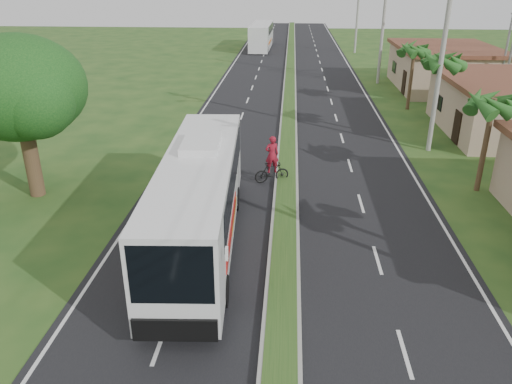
{
  "coord_description": "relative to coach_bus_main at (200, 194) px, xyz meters",
  "views": [
    {
      "loc": [
        0.07,
        -11.3,
        9.87
      ],
      "look_at": [
        -1.19,
        6.95,
        1.8
      ],
      "focal_mm": 35.0,
      "sensor_mm": 36.0,
      "label": 1
    }
  ],
  "objects": [
    {
      "name": "ground",
      "position": [
        3.26,
        -5.77,
        -2.17
      ],
      "size": [
        180.0,
        180.0,
        0.0
      ],
      "primitive_type": "plane",
      "color": "#21471A",
      "rests_on": "ground"
    },
    {
      "name": "road_asphalt",
      "position": [
        3.26,
        14.23,
        -2.16
      ],
      "size": [
        14.0,
        160.0,
        0.02
      ],
      "primitive_type": "cube",
      "color": "black",
      "rests_on": "ground"
    },
    {
      "name": "median_strip",
      "position": [
        3.26,
        14.23,
        -2.06
      ],
      "size": [
        1.2,
        160.0,
        0.18
      ],
      "color": "gray",
      "rests_on": "ground"
    },
    {
      "name": "lane_edge_left",
      "position": [
        -3.44,
        14.23,
        -2.17
      ],
      "size": [
        0.12,
        160.0,
        0.01
      ],
      "primitive_type": "cube",
      "color": "silver",
      "rests_on": "ground"
    },
    {
      "name": "lane_edge_right",
      "position": [
        9.96,
        14.23,
        -2.17
      ],
      "size": [
        0.12,
        160.0,
        0.01
      ],
      "primitive_type": "cube",
      "color": "silver",
      "rests_on": "ground"
    },
    {
      "name": "shop_mid",
      "position": [
        17.26,
        16.23,
        -0.31
      ],
      "size": [
        7.6,
        10.6,
        3.67
      ],
      "color": "tan",
      "rests_on": "ground"
    },
    {
      "name": "shop_far",
      "position": [
        17.26,
        30.23,
        -0.24
      ],
      "size": [
        8.6,
        11.6,
        3.82
      ],
      "color": "tan",
      "rests_on": "ground"
    },
    {
      "name": "palm_verge_b",
      "position": [
        12.66,
        6.23,
        2.19
      ],
      "size": [
        2.4,
        2.4,
        5.05
      ],
      "color": "#473321",
      "rests_on": "ground"
    },
    {
      "name": "palm_verge_c",
      "position": [
        12.06,
        13.23,
        2.96
      ],
      "size": [
        2.4,
        2.4,
        5.85
      ],
      "color": "#473321",
      "rests_on": "ground"
    },
    {
      "name": "palm_verge_d",
      "position": [
        12.56,
        22.23,
        2.38
      ],
      "size": [
        2.4,
        2.4,
        5.25
      ],
      "color": "#473321",
      "rests_on": "ground"
    },
    {
      "name": "shade_tree",
      "position": [
        -8.85,
        4.25,
        2.86
      ],
      "size": [
        6.3,
        6.0,
        7.54
      ],
      "color": "#473321",
      "rests_on": "ground"
    },
    {
      "name": "utility_pole_b",
      "position": [
        11.73,
        12.23,
        4.09
      ],
      "size": [
        3.2,
        0.28,
        12.0
      ],
      "color": "gray",
      "rests_on": "ground"
    },
    {
      "name": "utility_pole_c",
      "position": [
        11.76,
        32.23,
        3.51
      ],
      "size": [
        1.6,
        0.28,
        11.0
      ],
      "color": "gray",
      "rests_on": "ground"
    },
    {
      "name": "utility_pole_d",
      "position": [
        11.76,
        52.23,
        3.25
      ],
      "size": [
        1.6,
        0.28,
        10.5
      ],
      "color": "gray",
      "rests_on": "ground"
    },
    {
      "name": "coach_bus_main",
      "position": [
        0.0,
        0.0,
        0.0
      ],
      "size": [
        3.18,
        12.31,
        3.94
      ],
      "rotation": [
        0.0,
        0.0,
        0.05
      ],
      "color": "white",
      "rests_on": "ground"
    },
    {
      "name": "coach_bus_far",
      "position": [
        -0.9,
        55.08,
        -0.23
      ],
      "size": [
        2.83,
        11.79,
        3.42
      ],
      "rotation": [
        0.0,
        0.0,
        -0.02
      ],
      "color": "white",
      "rests_on": "ground"
    },
    {
      "name": "motorcyclist",
      "position": [
        2.5,
        6.55,
        -1.25
      ],
      "size": [
        1.86,
        1.04,
        2.47
      ],
      "rotation": [
        0.0,
        0.0,
        0.32
      ],
      "color": "black",
      "rests_on": "ground"
    }
  ]
}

